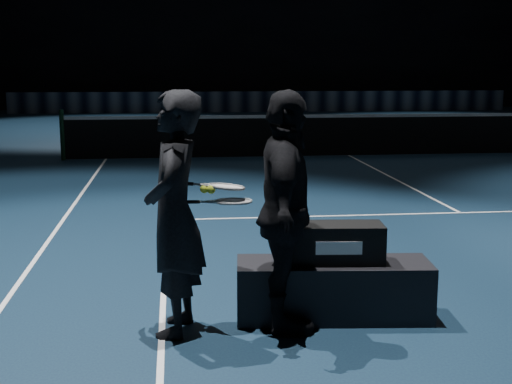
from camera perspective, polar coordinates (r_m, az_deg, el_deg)
floor at (r=16.45m, az=7.50°, el=2.88°), size 36.00×36.00×0.00m
wall_back at (r=34.18m, az=0.15°, el=15.10°), size 30.00×0.00×30.00m
court_lines at (r=16.45m, az=7.50°, el=2.89°), size 10.98×23.78×0.01m
net_post_left at (r=16.08m, az=-15.24°, el=4.42°), size 0.10×0.10×1.10m
net_mesh at (r=16.40m, az=7.54°, el=4.44°), size 12.80×0.02×0.86m
net_tape at (r=16.36m, az=7.58°, el=6.06°), size 12.80×0.03×0.07m
sponsor_backdrop at (r=31.62m, az=0.68°, el=7.24°), size 22.00×0.15×0.90m
player_bench at (r=5.94m, az=6.20°, el=-7.77°), size 1.62×0.67×0.47m
racket_bag at (r=5.84m, az=6.28°, el=-4.07°), size 0.82×0.41×0.32m
bag_signature at (r=5.67m, az=6.66°, el=-4.49°), size 0.37×0.04×0.11m
player_a at (r=5.46m, az=-6.55°, el=-1.77°), size 0.57×0.75×1.88m
player_b at (r=5.49m, az=2.36°, el=-1.64°), size 0.62×1.16×1.88m
racket_lower at (r=5.44m, az=-1.83°, el=-0.75°), size 0.69×0.25×0.03m
racket_upper at (r=5.46m, az=-2.38°, el=0.43°), size 0.69×0.24×0.10m
tennis_balls at (r=5.42m, az=-3.90°, el=0.41°), size 0.12×0.10×0.12m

